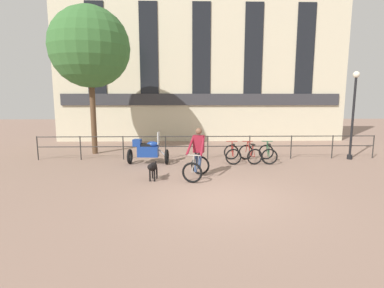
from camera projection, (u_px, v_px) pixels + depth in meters
name	position (u px, v px, depth m)	size (l,w,h in m)	color
ground_plane	(222.00, 197.00, 8.27)	(60.00, 60.00, 0.00)	#8E7060
canal_railing	(208.00, 143.00, 13.30)	(15.05, 0.05, 1.05)	#2D2B28
building_facade	(201.00, 60.00, 18.35)	(18.00, 0.72, 10.00)	beige
cyclist_with_bike	(197.00, 156.00, 10.21)	(0.99, 1.32, 1.70)	black
dog	(153.00, 167.00, 9.88)	(0.30, 0.96, 0.63)	black
parked_motorcycle	(148.00, 151.00, 12.32)	(1.70, 0.74, 1.35)	black
parked_bicycle_near_lamp	(232.00, 154.00, 12.73)	(0.74, 1.16, 0.86)	black
parked_bicycle_mid_left	(250.00, 154.00, 12.75)	(0.82, 1.20, 0.86)	black
parked_bicycle_mid_right	(268.00, 154.00, 12.77)	(0.81, 1.19, 0.86)	black
street_lamp	(353.00, 110.00, 13.03)	(0.28, 0.28, 3.84)	black
tree_canalside_left	(90.00, 48.00, 13.93)	(3.73, 3.73, 6.90)	brown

